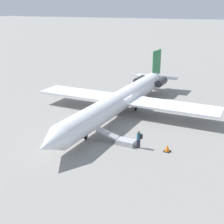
{
  "coord_description": "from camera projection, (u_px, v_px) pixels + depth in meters",
  "views": [
    {
      "loc": [
        32.96,
        14.83,
        12.73
      ],
      "look_at": [
        3.77,
        0.74,
        1.68
      ],
      "focal_mm": 50.0,
      "sensor_mm": 36.0,
      "label": 1
    }
  ],
  "objects": [
    {
      "name": "passenger",
      "position": [
        139.0,
        138.0,
        29.17
      ],
      "size": [
        0.36,
        0.54,
        1.74
      ],
      "rotation": [
        0.0,
        0.0,
        -1.58
      ],
      "color": "#23232D",
      "rests_on": "ground"
    },
    {
      "name": "boarding_stairs",
      "position": [
        122.0,
        140.0,
        30.23
      ],
      "size": [
        1.12,
        4.03,
        1.61
      ],
      "rotation": [
        0.0,
        0.0,
        -1.58
      ],
      "color": "#B2B2B7",
      "rests_on": "ground"
    },
    {
      "name": "ground_plane",
      "position": [
        120.0,
        115.0,
        38.3
      ],
      "size": [
        600.0,
        600.0,
        0.0
      ],
      "primitive_type": "plane",
      "color": "gray"
    },
    {
      "name": "traffic_cone_near_stairs",
      "position": [
        167.0,
        148.0,
        28.67
      ],
      "size": [
        0.63,
        0.63,
        0.69
      ],
      "color": "black",
      "rests_on": "ground"
    },
    {
      "name": "airplane_main",
      "position": [
        123.0,
        99.0,
        38.47
      ],
      "size": [
        30.87,
        23.5,
        6.32
      ],
      "rotation": [
        0.0,
        0.0,
        -0.01
      ],
      "color": "white",
      "rests_on": "ground"
    }
  ]
}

